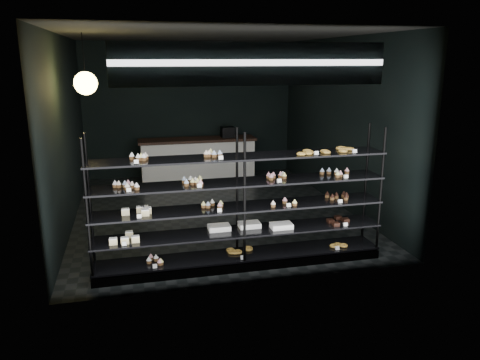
# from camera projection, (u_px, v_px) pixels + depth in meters

# --- Properties ---
(room) EXTENTS (5.01, 6.01, 3.20)m
(room) POSITION_uv_depth(u_px,v_px,m) (211.00, 127.00, 8.48)
(room) COLOR black
(room) RESTS_ON ground
(display_shelf) EXTENTS (4.00, 0.50, 1.91)m
(display_shelf) POSITION_uv_depth(u_px,v_px,m) (239.00, 223.00, 6.41)
(display_shelf) COLOR black
(display_shelf) RESTS_ON room
(signage) EXTENTS (3.30, 0.05, 0.50)m
(signage) POSITION_uv_depth(u_px,v_px,m) (254.00, 64.00, 5.44)
(signage) COLOR #0D1442
(signage) RESTS_ON room
(pendant_lamp) EXTENTS (0.34, 0.34, 0.90)m
(pendant_lamp) POSITION_uv_depth(u_px,v_px,m) (86.00, 83.00, 7.01)
(pendant_lamp) COLOR black
(pendant_lamp) RESTS_ON room
(service_counter) EXTENTS (2.75, 0.65, 1.23)m
(service_counter) POSITION_uv_depth(u_px,v_px,m) (198.00, 158.00, 11.13)
(service_counter) COLOR silver
(service_counter) RESTS_ON room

